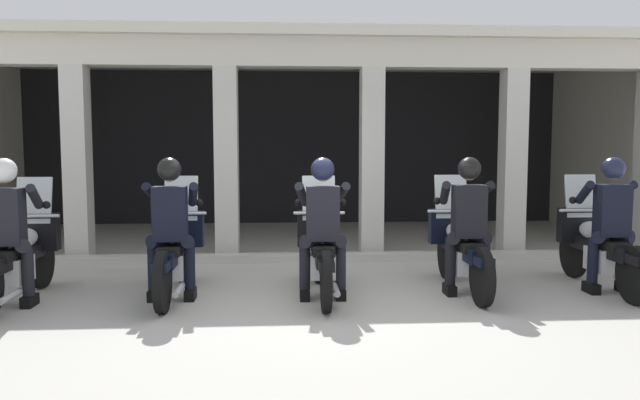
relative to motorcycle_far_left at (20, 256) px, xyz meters
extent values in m
plane|color=#A8A59E|center=(3.35, 2.90, -0.50)|extent=(80.00, 80.00, 0.00)
cube|color=black|center=(3.17, 6.84, 1.17)|extent=(12.17, 0.24, 3.34)
cube|color=beige|center=(3.17, 2.56, 2.62)|extent=(12.17, 0.36, 0.44)
cube|color=beige|center=(3.17, 4.62, 2.92)|extent=(12.17, 4.83, 0.16)
cube|color=beige|center=(9.16, 4.62, 1.17)|extent=(0.30, 4.83, 3.34)
cube|color=beige|center=(-0.18, 2.56, 0.95)|extent=(0.35, 0.36, 2.90)
cube|color=beige|center=(2.05, 2.56, 0.95)|extent=(0.35, 0.36, 2.90)
cube|color=beige|center=(4.29, 2.56, 0.95)|extent=(0.35, 0.36, 2.90)
cube|color=beige|center=(6.52, 2.56, 0.95)|extent=(0.35, 0.36, 2.90)
cube|color=#B7B5AD|center=(3.17, 2.06, -0.44)|extent=(11.77, 0.24, 0.12)
cylinder|color=black|center=(0.00, 0.58, -0.18)|extent=(0.09, 0.64, 0.64)
cube|color=black|center=(0.00, 0.58, 0.03)|extent=(0.14, 0.44, 0.08)
cube|color=silver|center=(0.00, -0.17, -0.13)|extent=(0.28, 0.44, 0.28)
cube|color=black|center=(0.00, -0.12, 0.00)|extent=(0.18, 1.24, 0.16)
ellipsoid|color=#B2B2B7|center=(0.00, 0.10, 0.18)|extent=(0.26, 0.48, 0.22)
cube|color=black|center=(0.00, -0.30, 0.07)|extent=(0.24, 0.52, 0.10)
cylinder|color=silver|center=(0.00, 0.52, 0.06)|extent=(0.05, 0.24, 0.53)
cube|color=black|center=(0.00, 0.46, 0.20)|extent=(0.52, 0.16, 0.44)
sphere|color=silver|center=(0.00, 0.56, 0.22)|extent=(0.18, 0.18, 0.18)
cube|color=silver|center=(0.00, 0.44, 0.57)|extent=(0.40, 0.14, 0.54)
cylinder|color=silver|center=(0.00, 0.36, 0.40)|extent=(0.62, 0.04, 0.04)
cylinder|color=silver|center=(0.12, -0.52, -0.32)|extent=(0.07, 0.55, 0.07)
cube|color=black|center=(0.00, -0.32, 0.47)|extent=(0.36, 0.22, 0.60)
cube|color=#591414|center=(0.00, -0.20, 0.49)|extent=(0.05, 0.02, 0.32)
sphere|color=tan|center=(0.00, -0.30, 0.92)|extent=(0.21, 0.21, 0.21)
sphere|color=silver|center=(0.00, -0.30, 0.95)|extent=(0.26, 0.26, 0.26)
cylinder|color=black|center=(0.14, -0.30, 0.16)|extent=(0.26, 0.29, 0.17)
cylinder|color=black|center=(0.20, -0.30, -0.12)|extent=(0.12, 0.12, 0.53)
cube|color=black|center=(0.20, -0.29, -0.44)|extent=(0.11, 0.26, 0.12)
cylinder|color=black|center=(0.22, -0.09, 0.66)|extent=(0.19, 0.48, 0.31)
sphere|color=black|center=(0.26, 0.12, 0.55)|extent=(0.09, 0.09, 0.09)
cylinder|color=black|center=(1.67, 0.76, -0.18)|extent=(0.09, 0.64, 0.64)
cylinder|color=black|center=(1.67, -0.64, -0.18)|extent=(0.09, 0.64, 0.64)
cube|color=black|center=(1.67, 0.76, 0.03)|extent=(0.14, 0.44, 0.08)
cube|color=silver|center=(1.67, 0.01, -0.13)|extent=(0.28, 0.44, 0.28)
cube|color=black|center=(1.67, 0.06, 0.00)|extent=(0.18, 1.24, 0.16)
ellipsoid|color=black|center=(1.67, 0.28, 0.18)|extent=(0.26, 0.48, 0.22)
cube|color=black|center=(1.67, -0.12, 0.07)|extent=(0.24, 0.52, 0.10)
cube|color=black|center=(1.67, -0.58, 0.00)|extent=(0.16, 0.48, 0.10)
cylinder|color=silver|center=(1.67, 0.70, 0.06)|extent=(0.05, 0.24, 0.53)
cube|color=black|center=(1.67, 0.64, 0.20)|extent=(0.52, 0.16, 0.44)
sphere|color=silver|center=(1.67, 0.74, 0.22)|extent=(0.18, 0.18, 0.18)
cube|color=silver|center=(1.67, 0.62, 0.57)|extent=(0.40, 0.14, 0.54)
cylinder|color=silver|center=(1.67, 0.54, 0.40)|extent=(0.62, 0.04, 0.04)
cylinder|color=silver|center=(1.79, -0.34, -0.32)|extent=(0.07, 0.55, 0.07)
cube|color=black|center=(1.67, -0.14, 0.47)|extent=(0.36, 0.22, 0.60)
cube|color=#14193F|center=(1.67, -0.02, 0.49)|extent=(0.05, 0.02, 0.32)
sphere|color=#936B51|center=(1.67, -0.12, 0.92)|extent=(0.21, 0.21, 0.21)
sphere|color=black|center=(1.67, -0.12, 0.95)|extent=(0.26, 0.26, 0.26)
cylinder|color=black|center=(1.81, -0.12, 0.16)|extent=(0.26, 0.29, 0.17)
cylinder|color=black|center=(1.87, -0.12, -0.12)|extent=(0.12, 0.12, 0.53)
cube|color=black|center=(1.87, -0.11, -0.44)|extent=(0.11, 0.26, 0.12)
cylinder|color=black|center=(1.53, -0.12, 0.16)|extent=(0.26, 0.29, 0.17)
cylinder|color=black|center=(1.47, -0.12, -0.12)|extent=(0.12, 0.12, 0.53)
cube|color=black|center=(1.47, -0.11, -0.44)|extent=(0.11, 0.26, 0.12)
cylinder|color=black|center=(1.89, 0.09, 0.66)|extent=(0.19, 0.48, 0.31)
sphere|color=black|center=(1.93, 0.30, 0.55)|extent=(0.09, 0.09, 0.09)
cylinder|color=black|center=(1.45, 0.09, 0.66)|extent=(0.19, 0.48, 0.31)
sphere|color=black|center=(1.41, 0.30, 0.55)|extent=(0.09, 0.09, 0.09)
cylinder|color=black|center=(3.35, 0.70, -0.18)|extent=(0.09, 0.64, 0.64)
cylinder|color=black|center=(3.35, -0.70, -0.18)|extent=(0.09, 0.64, 0.64)
cube|color=black|center=(3.35, 0.70, 0.03)|extent=(0.14, 0.44, 0.08)
cube|color=silver|center=(3.35, -0.05, -0.13)|extent=(0.28, 0.44, 0.28)
cube|color=black|center=(3.35, 0.00, 0.00)|extent=(0.18, 1.24, 0.16)
ellipsoid|color=#B2B2B7|center=(3.35, 0.22, 0.18)|extent=(0.26, 0.48, 0.22)
cube|color=black|center=(3.35, -0.18, 0.07)|extent=(0.24, 0.52, 0.10)
cube|color=black|center=(3.35, -0.64, 0.00)|extent=(0.16, 0.48, 0.10)
cylinder|color=silver|center=(3.35, 0.64, 0.06)|extent=(0.05, 0.24, 0.53)
cube|color=black|center=(3.35, 0.58, 0.20)|extent=(0.52, 0.16, 0.44)
sphere|color=silver|center=(3.35, 0.68, 0.22)|extent=(0.18, 0.18, 0.18)
cube|color=silver|center=(3.35, 0.56, 0.57)|extent=(0.40, 0.14, 0.54)
cylinder|color=silver|center=(3.35, 0.48, 0.40)|extent=(0.62, 0.04, 0.04)
cylinder|color=silver|center=(3.47, -0.40, -0.32)|extent=(0.07, 0.55, 0.07)
cube|color=black|center=(3.35, -0.20, 0.47)|extent=(0.36, 0.22, 0.60)
cube|color=black|center=(3.35, -0.08, 0.49)|extent=(0.05, 0.02, 0.32)
sphere|color=tan|center=(3.35, -0.18, 0.92)|extent=(0.21, 0.21, 0.21)
sphere|color=#191E38|center=(3.35, -0.18, 0.95)|extent=(0.26, 0.26, 0.26)
cylinder|color=black|center=(3.49, -0.18, 0.16)|extent=(0.26, 0.29, 0.17)
cylinder|color=black|center=(3.55, -0.18, -0.12)|extent=(0.12, 0.12, 0.53)
cube|color=black|center=(3.55, -0.17, -0.44)|extent=(0.11, 0.26, 0.12)
cylinder|color=black|center=(3.21, -0.18, 0.16)|extent=(0.26, 0.29, 0.17)
cylinder|color=black|center=(3.15, -0.18, -0.12)|extent=(0.12, 0.12, 0.53)
cube|color=black|center=(3.15, -0.17, -0.44)|extent=(0.11, 0.26, 0.12)
cylinder|color=black|center=(3.57, 0.03, 0.66)|extent=(0.19, 0.48, 0.31)
sphere|color=black|center=(3.61, 0.24, 0.55)|extent=(0.09, 0.09, 0.09)
cylinder|color=black|center=(3.13, 0.03, 0.66)|extent=(0.19, 0.48, 0.31)
sphere|color=black|center=(3.09, 0.24, 0.55)|extent=(0.09, 0.09, 0.09)
cylinder|color=black|center=(5.02, 0.81, -0.18)|extent=(0.09, 0.64, 0.64)
cylinder|color=black|center=(5.02, -0.59, -0.18)|extent=(0.09, 0.64, 0.64)
cube|color=black|center=(5.02, 0.81, 0.03)|extent=(0.14, 0.44, 0.08)
cube|color=silver|center=(5.02, 0.06, -0.13)|extent=(0.28, 0.44, 0.28)
cube|color=black|center=(5.02, 0.11, 0.00)|extent=(0.18, 1.24, 0.16)
ellipsoid|color=#B2B2B7|center=(5.02, 0.33, 0.18)|extent=(0.26, 0.48, 0.22)
cube|color=black|center=(5.02, -0.07, 0.07)|extent=(0.24, 0.52, 0.10)
cube|color=black|center=(5.02, -0.53, 0.00)|extent=(0.16, 0.48, 0.10)
cylinder|color=silver|center=(5.02, 0.75, 0.06)|extent=(0.05, 0.24, 0.53)
cube|color=black|center=(5.02, 0.69, 0.20)|extent=(0.52, 0.16, 0.44)
sphere|color=silver|center=(5.02, 0.79, 0.22)|extent=(0.18, 0.18, 0.18)
cube|color=silver|center=(5.02, 0.67, 0.57)|extent=(0.40, 0.14, 0.54)
cylinder|color=silver|center=(5.02, 0.59, 0.40)|extent=(0.62, 0.04, 0.04)
cylinder|color=silver|center=(5.14, -0.29, -0.32)|extent=(0.07, 0.55, 0.07)
cube|color=black|center=(5.02, -0.09, 0.47)|extent=(0.36, 0.22, 0.60)
cube|color=black|center=(5.02, 0.03, 0.49)|extent=(0.05, 0.02, 0.32)
sphere|color=tan|center=(5.02, -0.07, 0.92)|extent=(0.21, 0.21, 0.21)
sphere|color=black|center=(5.02, -0.07, 0.95)|extent=(0.26, 0.26, 0.26)
cylinder|color=black|center=(5.16, -0.07, 0.16)|extent=(0.26, 0.29, 0.17)
cylinder|color=black|center=(5.22, -0.07, -0.12)|extent=(0.12, 0.12, 0.53)
cube|color=black|center=(5.22, -0.06, -0.44)|extent=(0.11, 0.26, 0.12)
cylinder|color=black|center=(4.88, -0.07, 0.16)|extent=(0.26, 0.29, 0.17)
cylinder|color=black|center=(4.82, -0.07, -0.12)|extent=(0.12, 0.12, 0.53)
cube|color=black|center=(4.82, -0.06, -0.44)|extent=(0.11, 0.26, 0.12)
cylinder|color=black|center=(5.24, 0.14, 0.66)|extent=(0.19, 0.48, 0.31)
sphere|color=black|center=(5.28, 0.35, 0.55)|extent=(0.09, 0.09, 0.09)
cylinder|color=black|center=(4.80, 0.14, 0.66)|extent=(0.19, 0.48, 0.31)
sphere|color=black|center=(4.76, 0.35, 0.55)|extent=(0.09, 0.09, 0.09)
cylinder|color=black|center=(6.70, 0.79, -0.18)|extent=(0.09, 0.64, 0.64)
cylinder|color=black|center=(6.70, -0.61, -0.18)|extent=(0.09, 0.64, 0.64)
cube|color=black|center=(6.70, 0.79, 0.03)|extent=(0.14, 0.44, 0.08)
cube|color=silver|center=(6.70, 0.04, -0.13)|extent=(0.28, 0.44, 0.28)
cube|color=black|center=(6.70, 0.09, 0.00)|extent=(0.18, 1.24, 0.16)
ellipsoid|color=#B2B2B7|center=(6.70, 0.31, 0.18)|extent=(0.26, 0.48, 0.22)
cube|color=black|center=(6.70, -0.09, 0.07)|extent=(0.24, 0.52, 0.10)
cube|color=black|center=(6.70, -0.55, 0.00)|extent=(0.16, 0.48, 0.10)
cylinder|color=silver|center=(6.70, 0.73, 0.06)|extent=(0.05, 0.24, 0.53)
cube|color=black|center=(6.70, 0.67, 0.20)|extent=(0.52, 0.16, 0.44)
sphere|color=silver|center=(6.70, 0.77, 0.22)|extent=(0.18, 0.18, 0.18)
cube|color=silver|center=(6.70, 0.65, 0.57)|extent=(0.40, 0.14, 0.54)
cylinder|color=silver|center=(6.70, 0.57, 0.40)|extent=(0.62, 0.04, 0.04)
cylinder|color=silver|center=(6.82, -0.31, -0.32)|extent=(0.07, 0.55, 0.07)
cube|color=black|center=(6.70, -0.11, 0.47)|extent=(0.36, 0.22, 0.60)
cube|color=#14193F|center=(6.70, 0.01, 0.49)|extent=(0.05, 0.02, 0.32)
sphere|color=tan|center=(6.70, -0.09, 0.92)|extent=(0.21, 0.21, 0.21)
sphere|color=#191E38|center=(6.70, -0.09, 0.95)|extent=(0.26, 0.26, 0.26)
cylinder|color=black|center=(6.84, -0.09, 0.16)|extent=(0.26, 0.29, 0.17)
cylinder|color=black|center=(6.90, -0.09, -0.12)|extent=(0.12, 0.12, 0.53)
cube|color=black|center=(6.90, -0.08, -0.44)|extent=(0.11, 0.26, 0.12)
cylinder|color=black|center=(6.56, -0.09, 0.16)|extent=(0.26, 0.29, 0.17)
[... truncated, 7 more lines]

